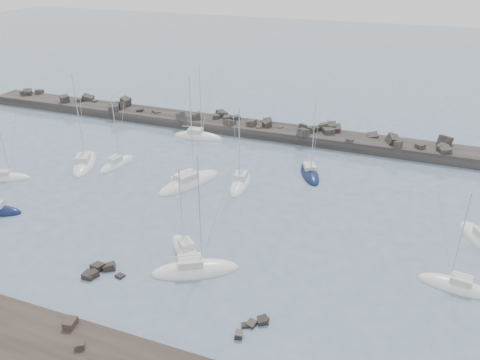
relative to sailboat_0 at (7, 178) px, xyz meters
name	(u,v)px	position (x,y,z in m)	size (l,w,h in m)	color
ground	(178,239)	(32.63, -5.44, -0.13)	(400.00, 400.00, 0.00)	slate
rock_cluster_near	(99,272)	(27.52, -14.48, -0.13)	(4.41, 3.57, 1.65)	black
rock_cluster_far	(253,325)	(46.21, -16.16, -0.02)	(2.68, 3.81, 1.08)	black
breakwater	(235,129)	(25.36, 32.59, 0.20)	(115.00, 7.77, 5.19)	#292624
sailboat_0	(7,178)	(0.00, 0.00, 0.00)	(7.40, 4.98, 11.38)	white
sailboat_1	(85,164)	(7.87, 8.71, 0.02)	(7.22, 10.58, 16.10)	white
sailboat_3	(117,164)	(12.97, 10.49, 0.01)	(3.35, 7.99, 12.40)	white
sailboat_4	(198,137)	(20.09, 26.56, 0.01)	(9.75, 4.04, 14.97)	white
sailboat_5	(185,250)	(34.65, -7.47, 0.02)	(6.74, 6.42, 11.52)	white
sailboat_6	(240,184)	(34.59, 10.98, 0.03)	(3.62, 8.60, 13.41)	white
sailboat_7	(195,270)	(37.38, -10.54, 0.02)	(9.89, 7.35, 15.30)	white
sailboat_8	(310,174)	(43.57, 18.26, 0.00)	(5.71, 8.55, 13.03)	#0F1A42
sailboat_9	(455,286)	(64.30, -3.22, 0.00)	(7.86, 3.31, 12.13)	white
sailboat_13	(189,183)	(27.20, 8.62, 0.01)	(7.83, 11.71, 17.64)	white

